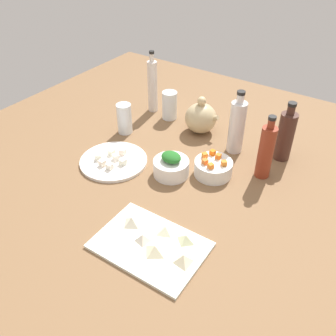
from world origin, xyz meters
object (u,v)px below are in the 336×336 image
object	(u,v)px
bottle_0	(266,151)
drinking_glass_1	(170,105)
bottle_3	(285,135)
cutting_board	(150,245)
bottle_1	(237,126)
drinking_glass_0	(124,119)
plate_tofu	(114,161)
bowl_greens	(171,168)
bowl_carrots	(213,168)
teapot	(201,118)
bottle_2	(152,86)

from	to	relation	value
bottle_0	drinking_glass_1	xyz separation A→B (cm)	(-51.52, 16.37, -4.16)
bottle_3	cutting_board	bearing A→B (deg)	-103.24
cutting_board	bottle_0	distance (cm)	52.82
bottle_1	drinking_glass_0	size ratio (longest dim) A/B	1.97
cutting_board	plate_tofu	bearing A→B (deg)	144.67
drinking_glass_1	drinking_glass_0	bearing A→B (deg)	-112.87
bowl_greens	bottle_0	world-z (taller)	bottle_0
bowl_greens	bottle_3	world-z (taller)	bottle_3
bowl_greens	bowl_carrots	bearing A→B (deg)	34.37
drinking_glass_0	drinking_glass_1	world-z (taller)	drinking_glass_0
teapot	drinking_glass_1	distance (cm)	17.63
teapot	bottle_2	size ratio (longest dim) A/B	0.57
bowl_carrots	bottle_0	world-z (taller)	bottle_0
cutting_board	bowl_carrots	world-z (taller)	bowl_carrots
cutting_board	teapot	xyz separation A→B (cm)	(-20.55, 64.09, 6.11)
cutting_board	drinking_glass_1	distance (cm)	76.77
cutting_board	drinking_glass_0	distance (cm)	65.60
teapot	drinking_glass_1	bearing A→B (deg)	172.30
teapot	drinking_glass_1	world-z (taller)	teapot
plate_tofu	bowl_carrots	world-z (taller)	bowl_carrots
plate_tofu	bottle_3	distance (cm)	65.37
plate_tofu	bowl_greens	bearing A→B (deg)	15.64
plate_tofu	bottle_1	world-z (taller)	bottle_1
bottle_2	drinking_glass_0	world-z (taller)	bottle_2
teapot	drinking_glass_0	distance (cm)	32.17
bottle_1	bottle_0	bearing A→B (deg)	-30.26
bottle_1	drinking_glass_0	distance (cm)	47.03
bottle_1	drinking_glass_0	xyz separation A→B (cm)	(-44.79, -13.60, -4.52)
plate_tofu	bottle_0	distance (cm)	56.30
cutting_board	bottle_3	xyz separation A→B (cm)	(15.25, 64.82, 9.55)
bowl_carrots	bottle_3	bearing A→B (deg)	55.45
teapot	bottle_0	distance (cm)	37.03
plate_tofu	bowl_greens	world-z (taller)	bowl_greens
cutting_board	bowl_greens	bearing A→B (deg)	113.75
cutting_board	plate_tofu	xyz separation A→B (cm)	(-36.27, 25.71, 0.10)
drinking_glass_1	bottle_3	bearing A→B (deg)	-1.75
plate_tofu	bottle_3	size ratio (longest dim) A/B	1.09
cutting_board	bottle_2	distance (cm)	84.62
bottle_1	plate_tofu	bearing A→B (deg)	-135.68
cutting_board	plate_tofu	distance (cm)	44.46
drinking_glass_1	bottle_2	bearing A→B (deg)	170.40
cutting_board	teapot	distance (cm)	67.58
bottle_0	bottle_1	distance (cm)	18.00
teapot	drinking_glass_0	world-z (taller)	teapot
bottle_3	drinking_glass_0	bearing A→B (deg)	-162.75
bowl_carrots	teapot	bearing A→B (deg)	129.01
bottle_3	drinking_glass_0	distance (cm)	65.11
bottle_0	bottle_1	size ratio (longest dim) A/B	0.95
plate_tofu	cutting_board	bearing A→B (deg)	-35.33
bowl_greens	teapot	size ratio (longest dim) A/B	0.80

